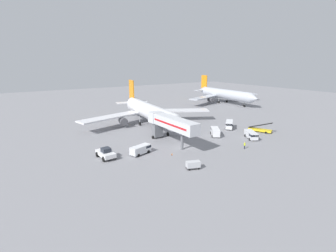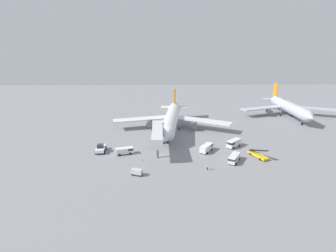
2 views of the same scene
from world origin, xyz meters
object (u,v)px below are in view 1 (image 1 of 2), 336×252
at_px(pushback_tug, 106,153).
at_px(belt_loader_truck, 260,129).
at_px(service_van_outer_left, 215,131).
at_px(service_van_near_left, 141,149).
at_px(safety_cone_alpha, 172,154).
at_px(airplane_background, 224,94).
at_px(service_van_far_right, 251,135).
at_px(ground_crew_worker_foreground, 245,145).
at_px(airplane_at_gate, 148,111).
at_px(service_van_rear_left, 229,124).
at_px(jet_bridge, 169,123).
at_px(baggage_cart_far_center, 193,165).

bearing_deg(pushback_tug, belt_loader_truck, -5.94).
height_order(service_van_outer_left, service_van_near_left, service_van_outer_left).
xyz_separation_m(pushback_tug, service_van_near_left, (7.44, -1.89, 0.02)).
bearing_deg(safety_cone_alpha, pushback_tug, 153.66).
distance_m(pushback_tug, airplane_background, 84.39).
bearing_deg(service_van_near_left, pushback_tug, 165.76).
relative_size(service_van_far_right, safety_cone_alpha, 12.14).
relative_size(pushback_tug, ground_crew_worker_foreground, 3.23).
height_order(belt_loader_truck, service_van_far_right, belt_loader_truck).
bearing_deg(airplane_at_gate, pushback_tug, -136.64).
bearing_deg(service_van_outer_left, service_van_near_left, -176.33).
distance_m(service_van_rear_left, safety_cone_alpha, 28.98).
relative_size(airplane_at_gate, service_van_near_left, 8.51).
xyz_separation_m(jet_bridge, belt_loader_truck, (28.25, -5.49, -4.51)).
bearing_deg(service_van_rear_left, airplane_at_gate, 136.68).
xyz_separation_m(jet_bridge, airplane_background, (57.78, 38.54, -0.82)).
bearing_deg(service_van_outer_left, airplane_background, 42.54).
xyz_separation_m(jet_bridge, service_van_outer_left, (14.51, -1.16, -4.05)).
bearing_deg(service_van_far_right, service_van_rear_left, 75.06).
relative_size(jet_bridge, service_van_near_left, 3.42).
height_order(baggage_cart_far_center, safety_cone_alpha, baggage_cart_far_center).
height_order(belt_loader_truck, service_van_outer_left, belt_loader_truck).
xyz_separation_m(service_van_far_right, safety_cone_alpha, (-24.62, 1.40, -0.89)).
relative_size(airplane_at_gate, ground_crew_worker_foreground, 26.49).
height_order(belt_loader_truck, airplane_background, airplane_background).
xyz_separation_m(service_van_far_right, ground_crew_worker_foreground, (-7.89, -4.51, -0.23)).
height_order(jet_bridge, pushback_tug, jet_bridge).
xyz_separation_m(service_van_near_left, airplane_background, (67.14, 41.24, 3.34)).
bearing_deg(safety_cone_alpha, service_van_outer_left, 17.86).
bearing_deg(safety_cone_alpha, jet_bridge, 60.58).
distance_m(jet_bridge, service_van_far_right, 22.68).
bearing_deg(pushback_tug, ground_crew_worker_foreground, -22.52).
xyz_separation_m(service_van_outer_left, service_van_rear_left, (8.92, 3.24, 0.11)).
distance_m(service_van_far_right, baggage_cart_far_center, 26.21).
height_order(service_van_rear_left, safety_cone_alpha, service_van_rear_left).
relative_size(jet_bridge, service_van_far_right, 3.11).
relative_size(airplane_at_gate, service_van_outer_left, 8.33).
bearing_deg(airplane_background, service_van_outer_left, -137.46).
distance_m(service_van_rear_left, service_van_far_right, 10.98).
xyz_separation_m(jet_bridge, service_van_rear_left, (23.43, 2.08, -3.94)).
bearing_deg(service_van_rear_left, baggage_cart_far_center, -148.13).
distance_m(service_van_rear_left, service_van_near_left, 33.14).
distance_m(pushback_tug, service_van_near_left, 7.67).
bearing_deg(belt_loader_truck, ground_crew_worker_foreground, -154.08).
bearing_deg(service_van_near_left, airplane_at_gate, 57.54).
distance_m(ground_crew_worker_foreground, safety_cone_alpha, 17.76).
bearing_deg(jet_bridge, service_van_near_left, -163.95).
bearing_deg(jet_bridge, safety_cone_alpha, -119.42).
relative_size(service_van_rear_left, airplane_background, 0.12).
distance_m(service_van_far_right, airplane_background, 60.08).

